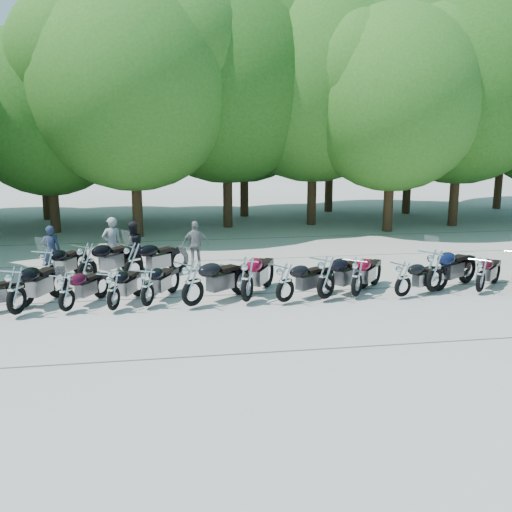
{
  "coord_description": "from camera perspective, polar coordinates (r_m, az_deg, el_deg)",
  "views": [
    {
      "loc": [
        -2.63,
        -14.7,
        4.67
      ],
      "look_at": [
        0.0,
        1.5,
        1.1
      ],
      "focal_mm": 42.0,
      "sensor_mm": 36.0,
      "label": 1
    }
  ],
  "objects": [
    {
      "name": "motorcycle_1",
      "position": [
        15.97,
        -21.92,
        -2.95
      ],
      "size": [
        1.71,
        2.65,
        1.44
      ],
      "primitive_type": null,
      "rotation": [
        0.0,
        0.0,
        2.74
      ],
      "color": "black",
      "rests_on": "ground"
    },
    {
      "name": "motorcycle_8",
      "position": [
        16.27,
        6.7,
        -1.93
      ],
      "size": [
        2.43,
        2.1,
        1.4
      ],
      "primitive_type": null,
      "rotation": [
        0.0,
        0.0,
        2.22
      ],
      "color": "black",
      "rests_on": "ground"
    },
    {
      "name": "tree_11",
      "position": [
        31.15,
        -11.63,
        13.55
      ],
      "size": [
        7.56,
        7.56,
        9.28
      ],
      "color": "#3A2614",
      "rests_on": "ground"
    },
    {
      "name": "motorcycle_9",
      "position": [
        16.66,
        9.59,
        -1.86
      ],
      "size": [
        1.96,
        2.25,
        1.3
      ],
      "primitive_type": null,
      "rotation": [
        0.0,
        0.0,
        2.48
      ],
      "color": "maroon",
      "rests_on": "ground"
    },
    {
      "name": "motorcycle_10",
      "position": [
        16.92,
        13.84,
        -2.06
      ],
      "size": [
        2.15,
        1.41,
        1.17
      ],
      "primitive_type": null,
      "rotation": [
        0.0,
        0.0,
        1.98
      ],
      "color": "black",
      "rests_on": "ground"
    },
    {
      "name": "motorcycle_6",
      "position": [
        15.9,
        -0.84,
        -2.1
      ],
      "size": [
        1.86,
        2.63,
        1.45
      ],
      "primitive_type": null,
      "rotation": [
        0.0,
        0.0,
        2.67
      ],
      "color": "maroon",
      "rests_on": "ground"
    },
    {
      "name": "tree_2",
      "position": [
        27.93,
        -19.25,
        12.92
      ],
      "size": [
        7.31,
        7.31,
        8.97
      ],
      "color": "#3A2614",
      "rests_on": "ground"
    },
    {
      "name": "rider_3",
      "position": [
        20.06,
        -13.55,
        1.1
      ],
      "size": [
        0.77,
        0.65,
        1.8
      ],
      "primitive_type": "imported",
      "rotation": [
        0.0,
        0.0,
        3.54
      ],
      "color": "gray",
      "rests_on": "ground"
    },
    {
      "name": "tree_3",
      "position": [
        26.01,
        -11.72,
        15.67
      ],
      "size": [
        8.7,
        8.7,
        10.67
      ],
      "color": "#3A2614",
      "rests_on": "ground"
    },
    {
      "name": "tree_4",
      "position": [
        28.03,
        -2.82,
        16.28
      ],
      "size": [
        9.13,
        9.13,
        11.2
      ],
      "color": "#3A2614",
      "rests_on": "ground"
    },
    {
      "name": "motorcycle_7",
      "position": [
        15.92,
        2.8,
        -2.44
      ],
      "size": [
        2.24,
        1.77,
        1.26
      ],
      "primitive_type": null,
      "rotation": [
        0.0,
        0.0,
        2.14
      ],
      "color": "black",
      "rests_on": "ground"
    },
    {
      "name": "tree_14",
      "position": [
        33.56,
        14.59,
        13.87
      ],
      "size": [
        8.02,
        8.02,
        9.84
      ],
      "color": "#3A2614",
      "rests_on": "ground"
    },
    {
      "name": "motorcycle_5",
      "position": [
        15.59,
        -6.06,
        -2.49
      ],
      "size": [
        2.47,
        2.15,
        1.43
      ],
      "primitive_type": null,
      "rotation": [
        0.0,
        0.0,
        2.23
      ],
      "color": "black",
      "rests_on": "ground"
    },
    {
      "name": "motorcycle_12",
      "position": [
        18.03,
        20.65,
        -1.58
      ],
      "size": [
        1.96,
        1.94,
        1.2
      ],
      "primitive_type": null,
      "rotation": [
        0.0,
        0.0,
        2.35
      ],
      "color": "#390710",
      "rests_on": "ground"
    },
    {
      "name": "tree_15",
      "position": [
        37.17,
        22.8,
        14.98
      ],
      "size": [
        9.67,
        9.67,
        11.86
      ],
      "color": "#3A2614",
      "rests_on": "ground"
    },
    {
      "name": "motorcycle_2",
      "position": [
        15.89,
        -17.62,
        -3.2
      ],
      "size": [
        1.58,
        2.13,
        1.18
      ],
      "primitive_type": null,
      "rotation": [
        0.0,
        0.0,
        2.63
      ],
      "color": "#36071A",
      "rests_on": "ground"
    },
    {
      "name": "rider_1",
      "position": [
        19.7,
        -11.69,
        0.83
      ],
      "size": [
        0.99,
        0.89,
        1.69
      ],
      "primitive_type": "imported",
      "rotation": [
        0.0,
        0.0,
        3.5
      ],
      "color": "black",
      "rests_on": "ground"
    },
    {
      "name": "tree_10",
      "position": [
        32.18,
        -19.9,
        13.32
      ],
      "size": [
        7.78,
        7.78,
        9.55
      ],
      "color": "#3A2614",
      "rests_on": "ground"
    },
    {
      "name": "motorcycle_14",
      "position": [
        18.61,
        -19.23,
        -0.9
      ],
      "size": [
        1.65,
        2.37,
        1.3
      ],
      "primitive_type": null,
      "rotation": [
        0.0,
        0.0,
        2.68
      ],
      "color": "black",
      "rests_on": "ground"
    },
    {
      "name": "rider_2",
      "position": [
        20.16,
        -5.76,
        1.12
      ],
      "size": [
        0.95,
        0.44,
        1.58
      ],
      "primitive_type": "imported",
      "rotation": [
        0.0,
        0.0,
        3.2
      ],
      "color": "gray",
      "rests_on": "ground"
    },
    {
      "name": "tree_12",
      "position": [
        31.49,
        -1.16,
        14.19
      ],
      "size": [
        7.88,
        7.88,
        9.67
      ],
      "color": "#3A2614",
      "rests_on": "ground"
    },
    {
      "name": "motorcycle_16",
      "position": [
        18.44,
        -11.61,
        -0.43
      ],
      "size": [
        2.39,
        2.12,
        1.39
      ],
      "primitive_type": null,
      "rotation": [
        0.0,
        0.0,
        2.25
      ],
      "color": "black",
      "rests_on": "ground"
    },
    {
      "name": "motorcycle_4",
      "position": [
        15.82,
        -10.31,
        -2.79
      ],
      "size": [
        1.54,
        2.23,
        1.22
      ],
      "primitive_type": null,
      "rotation": [
        0.0,
        0.0,
        2.69
      ],
      "color": "black",
      "rests_on": "ground"
    },
    {
      "name": "ground",
      "position": [
        15.64,
        0.88,
        -5.1
      ],
      "size": [
        90.0,
        90.0,
        0.0
      ],
      "primitive_type": "plane",
      "color": "gray",
      "rests_on": "ground"
    },
    {
      "name": "tree_13",
      "position": [
        33.52,
        7.17,
        14.52
      ],
      "size": [
        8.31,
        8.31,
        10.2
      ],
      "color": "#3A2614",
      "rests_on": "ground"
    },
    {
      "name": "motorcycle_11",
      "position": [
        17.58,
        16.62,
        -1.23
      ],
      "size": [
        2.56,
        2.02,
        1.44
      ],
      "primitive_type": null,
      "rotation": [
        0.0,
        0.0,
        2.14
      ],
      "color": "black",
      "rests_on": "ground"
    },
    {
      "name": "tree_6",
      "position": [
        27.49,
        12.94,
        14.35
      ],
      "size": [
        8.0,
        8.0,
        9.82
      ],
      "color": "#3A2614",
      "rests_on": "ground"
    },
    {
      "name": "tree_7",
      "position": [
        29.92,
        19.0,
        14.93
      ],
      "size": [
        8.79,
        8.79,
        10.79
      ],
      "color": "#3A2614",
      "rests_on": "ground"
    },
    {
      "name": "motorcycle_3",
      "position": [
        15.65,
        -13.46,
        -3.11
      ],
      "size": [
        1.41,
        2.24,
        1.22
      ],
      "primitive_type": null,
      "rotation": [
        0.0,
        0.0,
        2.76
      ],
      "color": "black",
      "rests_on": "ground"
    },
    {
      "name": "motorcycle_15",
      "position": [
        18.49,
        -15.81,
        -0.53
      ],
      "size": [
        2.26,
        2.44,
        1.44
      ],
      "primitive_type": null,
      "rotation": [
        0.0,
        0.0,
        2.43
      ],
      "color": "black",
      "rests_on": "ground"
    },
    {
      "name": "tree_5",
      "position": [
        28.89,
        5.54,
        15.99
      ],
      "size": [
        9.04,
        9.04,
        11.1
      ],
      "color": "#3A2614",
      "rests_on": "ground"
    },
    {
      "name": "rider_0",
      "position": [
        20.05,
        -18.93,
        0.49
      ],
      "size": [
        0.62,
        0.43,
        1.62
      ],
      "primitive_type": "imported",
      "rotation": [
        0.0,
        0.0,
        3.21
      ],
      "color": "#1D273E",
      "rests_on": "ground"
    }
  ]
}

